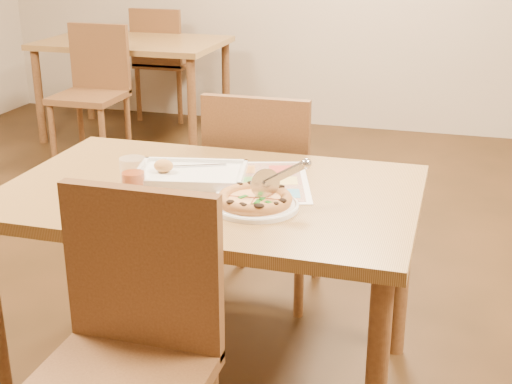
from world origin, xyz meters
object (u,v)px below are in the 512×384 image
(bg_table, at_px, (133,52))
(menu, at_px, (263,181))
(chair_far, at_px, (262,174))
(pizza_cutter, at_px, (278,177))
(bg_chair_near, at_px, (94,77))
(dining_table, at_px, (211,213))
(appetizer_tray, at_px, (188,175))
(glass_tumbler, at_px, (133,176))
(plate, at_px, (256,206))
(bg_chair_far, at_px, (161,51))
(chair_near, at_px, (130,327))
(pizza, at_px, (255,199))

(bg_table, relative_size, menu, 3.18)
(chair_far, height_order, pizza_cutter, chair_far)
(bg_chair_near, bearing_deg, dining_table, -53.95)
(bg_table, relative_size, appetizer_tray, 3.30)
(glass_tumbler, bearing_deg, bg_table, 115.52)
(chair_far, relative_size, plate, 1.86)
(dining_table, distance_m, glass_tumbler, 0.27)
(bg_chair_far, xyz_separation_m, pizza_cutter, (1.84, -3.39, 0.24))
(appetizer_tray, xyz_separation_m, glass_tumbler, (-0.13, -0.14, 0.03))
(dining_table, bearing_deg, pizza_cutter, -19.28)
(chair_near, distance_m, chair_far, 1.20)
(bg_chair_far, bearing_deg, menu, 118.59)
(chair_near, distance_m, pizza_cutter, 0.62)
(chair_near, xyz_separation_m, bg_chair_far, (-1.60, 3.90, 0.00))
(plate, distance_m, menu, 0.23)
(chair_near, xyz_separation_m, pizza_cutter, (0.24, 0.52, 0.24))
(bg_chair_near, relative_size, pizza, 2.12)
(bg_chair_near, bearing_deg, menu, -50.25)
(bg_chair_far, bearing_deg, bg_table, 90.00)
(bg_chair_far, height_order, pizza, bg_chair_far)
(chair_far, height_order, bg_chair_near, same)
(appetizer_tray, distance_m, glass_tumbler, 0.19)
(bg_table, distance_m, menu, 3.22)
(appetizer_tray, bearing_deg, pizza_cutter, -23.94)
(chair_near, relative_size, plate, 1.86)
(dining_table, height_order, bg_chair_far, bg_chair_far)
(chair_far, distance_m, bg_chair_near, 2.26)
(chair_near, bearing_deg, menu, 78.36)
(dining_table, xyz_separation_m, plate, (0.19, -0.12, 0.09))
(pizza, height_order, glass_tumbler, glass_tumbler)
(bg_chair_far, distance_m, appetizer_tray, 3.57)
(chair_far, relative_size, bg_chair_near, 1.00)
(chair_near, xyz_separation_m, chair_far, (-0.00, 1.20, 0.00))
(pizza, relative_size, appetizer_tray, 0.56)
(dining_table, relative_size, chair_far, 2.77)
(pizza, height_order, menu, pizza)
(dining_table, relative_size, chair_near, 2.77)
(bg_table, distance_m, pizza, 3.42)
(plate, bearing_deg, glass_tumbler, 173.26)
(chair_near, height_order, plate, chair_near)
(pizza_cutter, bearing_deg, appetizer_tray, 120.26)
(chair_near, bearing_deg, chair_far, 90.00)
(bg_chair_near, xyz_separation_m, appetizer_tray, (1.50, -2.13, 0.17))
(chair_far, relative_size, menu, 1.15)
(plate, relative_size, pizza, 1.14)
(bg_chair_near, distance_m, pizza, 2.92)
(bg_chair_near, height_order, plate, bg_chair_near)
(bg_chair_near, xyz_separation_m, menu, (1.74, -2.10, 0.16))
(dining_table, bearing_deg, chair_near, -90.00)
(bg_chair_near, relative_size, pizza_cutter, 3.15)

